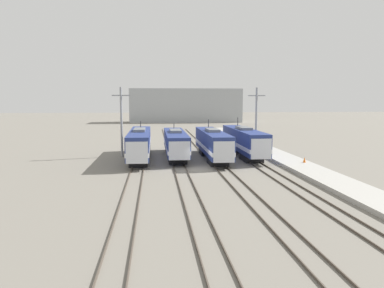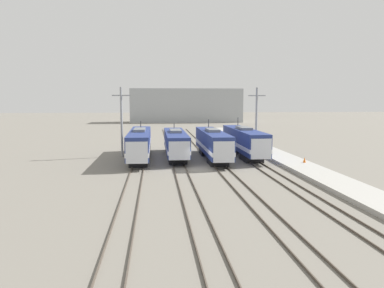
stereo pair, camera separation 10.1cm
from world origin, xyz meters
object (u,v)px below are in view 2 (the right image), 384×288
(locomotive_far_right, at_px, (244,141))
(catenary_tower_right, at_px, (256,120))
(traffic_cone, at_px, (304,160))
(catenary_tower_left, at_px, (122,120))
(locomotive_center_right, at_px, (213,144))
(locomotive_center_left, at_px, (176,143))
(locomotive_far_left, at_px, (140,144))

(locomotive_far_right, bearing_deg, catenary_tower_right, 37.73)
(traffic_cone, bearing_deg, catenary_tower_left, 156.46)
(locomotive_center_right, height_order, catenary_tower_right, catenary_tower_right)
(catenary_tower_right, relative_size, traffic_cone, 14.94)
(locomotive_center_left, height_order, catenary_tower_left, catenary_tower_left)
(locomotive_far_left, height_order, traffic_cone, locomotive_far_left)
(locomotive_far_left, relative_size, catenary_tower_left, 1.85)
(locomotive_far_right, relative_size, catenary_tower_right, 1.83)
(locomotive_far_left, relative_size, locomotive_center_right, 1.06)
(locomotive_far_left, relative_size, locomotive_far_right, 1.01)
(locomotive_far_left, bearing_deg, locomotive_center_left, 13.93)
(locomotive_center_left, xyz_separation_m, traffic_cone, (15.51, -8.04, -1.29))
(locomotive_far_right, height_order, catenary_tower_right, catenary_tower_right)
(locomotive_center_left, xyz_separation_m, catenary_tower_left, (-7.64, 2.04, 3.17))
(catenary_tower_left, xyz_separation_m, catenary_tower_right, (19.74, 0.00, 0.00))
(locomotive_center_left, bearing_deg, locomotive_center_right, -23.18)
(locomotive_center_right, relative_size, catenary_tower_right, 1.75)
(locomotive_center_left, bearing_deg, locomotive_far_right, 2.17)
(catenary_tower_left, xyz_separation_m, traffic_cone, (23.15, -10.08, -4.46))
(locomotive_far_right, height_order, catenary_tower_left, catenary_tower_left)
(catenary_tower_right, bearing_deg, locomotive_center_right, -149.65)
(locomotive_center_right, height_order, locomotive_far_right, locomotive_far_right)
(catenary_tower_left, bearing_deg, catenary_tower_right, 0.00)
(catenary_tower_left, bearing_deg, locomotive_center_left, -14.97)
(locomotive_center_left, height_order, locomotive_center_right, locomotive_center_right)
(locomotive_far_left, relative_size, traffic_cone, 27.57)
(locomotive_center_left, distance_m, catenary_tower_right, 12.67)
(locomotive_far_left, relative_size, locomotive_center_left, 1.08)
(catenary_tower_right, bearing_deg, locomotive_center_left, -170.42)
(locomotive_center_left, distance_m, locomotive_center_right, 5.41)
(catenary_tower_right, bearing_deg, traffic_cone, -71.31)
(locomotive_far_left, distance_m, locomotive_far_right, 15.00)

